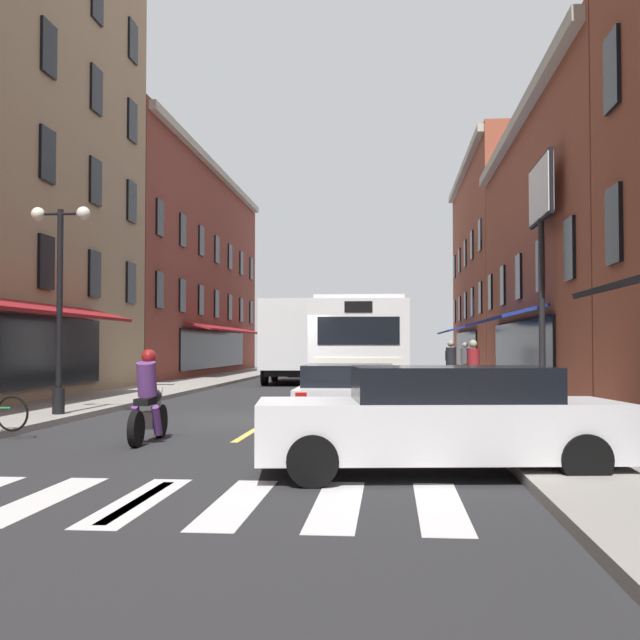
{
  "coord_description": "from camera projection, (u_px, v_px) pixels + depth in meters",
  "views": [
    {
      "loc": [
        2.78,
        -18.52,
        1.71
      ],
      "look_at": [
        0.67,
        4.93,
        2.5
      ],
      "focal_mm": 44.14,
      "sensor_mm": 36.0,
      "label": 1
    }
  ],
  "objects": [
    {
      "name": "crosswalk_near",
      "position": [
        139.0,
        501.0,
        8.67
      ],
      "size": [
        7.1,
        2.8,
        0.01
      ],
      "color": "silver",
      "rests_on": "ground"
    },
    {
      "name": "sidewalk_left",
      "position": [
        34.0,
        414.0,
        19.15
      ],
      "size": [
        3.0,
        80.0,
        0.14
      ],
      "primitive_type": "cube",
      "color": "gray",
      "rests_on": "ground"
    },
    {
      "name": "sedan_far",
      "position": [
        307.0,
        364.0,
        45.29
      ],
      "size": [
        1.96,
        4.58,
        1.42
      ],
      "color": "black",
      "rests_on": "ground"
    },
    {
      "name": "ground_plane",
      "position": [
        273.0,
        421.0,
        18.62
      ],
      "size": [
        34.8,
        80.0,
        0.1
      ],
      "primitive_type": "cube",
      "color": "#28282B"
    },
    {
      "name": "sidewalk_right",
      "position": [
        527.0,
        418.0,
        18.1
      ],
      "size": [
        3.0,
        80.0,
        0.14
      ],
      "primitive_type": "cube",
      "color": "gray",
      "rests_on": "ground"
    },
    {
      "name": "pedestrian_mid",
      "position": [
        465.0,
        362.0,
        33.17
      ],
      "size": [
        0.36,
        0.36,
        1.74
      ],
      "rotation": [
        0.0,
        0.0,
        0.64
      ],
      "color": "#B29947",
      "rests_on": "sidewalk_right"
    },
    {
      "name": "lane_centre_dashes",
      "position": [
        272.0,
        419.0,
        18.37
      ],
      "size": [
        0.14,
        73.9,
        0.01
      ],
      "color": "#DBCC4C",
      "rests_on": "ground"
    },
    {
      "name": "motorcycle_rider",
      "position": [
        148.0,
        403.0,
        13.97
      ],
      "size": [
        0.62,
        2.07,
        1.66
      ],
      "color": "black",
      "rests_on": "ground"
    },
    {
      "name": "pedestrian_near",
      "position": [
        451.0,
        363.0,
        28.6
      ],
      "size": [
        0.36,
        0.52,
        1.79
      ],
      "rotation": [
        0.0,
        0.0,
        3.32
      ],
      "color": "#4C4C51",
      "rests_on": "sidewalk_right"
    },
    {
      "name": "street_lamp_twin",
      "position": [
        60.0,
        298.0,
        18.31
      ],
      "size": [
        1.42,
        0.32,
        4.84
      ],
      "color": "black",
      "rests_on": "sidewalk_left"
    },
    {
      "name": "sedan_near",
      "position": [
        349.0,
        397.0,
        15.78
      ],
      "size": [
        2.09,
        4.63,
        1.35
      ],
      "color": "silver",
      "rests_on": "ground"
    },
    {
      "name": "transit_bus",
      "position": [
        362.0,
        350.0,
        25.45
      ],
      "size": [
        2.82,
        11.76,
        3.06
      ],
      "color": "silver",
      "rests_on": "ground"
    },
    {
      "name": "box_truck",
      "position": [
        293.0,
        341.0,
        36.44
      ],
      "size": [
        2.69,
        7.17,
        3.76
      ],
      "color": "white",
      "rests_on": "ground"
    },
    {
      "name": "sedan_mid",
      "position": [
        441.0,
        420.0,
        10.41
      ],
      "size": [
        4.92,
        2.33,
        1.44
      ],
      "color": "silver",
      "rests_on": "ground"
    },
    {
      "name": "pedestrian_rear",
      "position": [
        473.0,
        369.0,
        22.62
      ],
      "size": [
        0.36,
        0.36,
        1.76
      ],
      "rotation": [
        0.0,
        0.0,
        1.22
      ],
      "color": "black",
      "rests_on": "sidewalk_right"
    },
    {
      "name": "billboard_sign",
      "position": [
        541.0,
        216.0,
        22.31
      ],
      "size": [
        0.4,
        3.06,
        6.88
      ],
      "color": "black",
      "rests_on": "sidewalk_right"
    }
  ]
}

